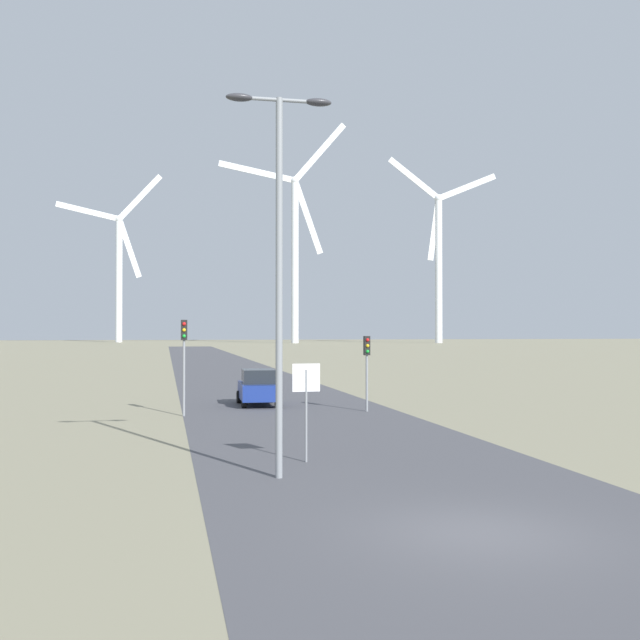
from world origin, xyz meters
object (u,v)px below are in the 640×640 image
object	(u,v)px
stop_sign_near	(306,393)
traffic_light_post_near_right	(367,356)
car_approaching	(258,387)
streetlamp	(279,239)
wind_turbine_left	(119,264)
traffic_light_post_near_left	(184,346)
wind_turbine_right	(439,253)
wind_turbine_center	(295,242)

from	to	relation	value
stop_sign_near	traffic_light_post_near_right	size ratio (longest dim) A/B	0.80
car_approaching	streetlamp	bearing A→B (deg)	-95.30
wind_turbine_left	stop_sign_near	bearing A→B (deg)	-85.34
traffic_light_post_near_left	wind_turbine_right	xyz separation A→B (m)	(81.66, 184.04, 24.50)
streetlamp	traffic_light_post_near_left	world-z (taller)	streetlamp
car_approaching	wind_turbine_left	bearing A→B (deg)	95.18
traffic_light_post_near_right	wind_turbine_left	size ratio (longest dim) A/B	0.06
streetlamp	wind_turbine_right	bearing A→B (deg)	68.16
traffic_light_post_near_right	wind_turbine_left	bearing A→B (deg)	96.30
stop_sign_near	wind_turbine_center	xyz separation A→B (m)	(34.55, 202.19, 28.89)
traffic_light_post_near_right	car_approaching	distance (m)	6.31
traffic_light_post_near_left	car_approaching	distance (m)	6.03
traffic_light_post_near_left	stop_sign_near	bearing A→B (deg)	-75.75
car_approaching	wind_turbine_left	distance (m)	217.23
car_approaching	wind_turbine_center	world-z (taller)	wind_turbine_center
streetlamp	traffic_light_post_near_left	distance (m)	15.05
wind_turbine_center	stop_sign_near	bearing A→B (deg)	-99.70
traffic_light_post_near_right	wind_turbine_left	xyz separation A→B (m)	(-24.15, 218.84, 22.92)
wind_turbine_left	traffic_light_post_near_right	bearing A→B (deg)	-83.70
streetlamp	wind_turbine_center	world-z (taller)	wind_turbine_center
streetlamp	wind_turbine_center	distance (m)	208.87
traffic_light_post_near_left	car_approaching	world-z (taller)	traffic_light_post_near_left
stop_sign_near	traffic_light_post_near_left	world-z (taller)	traffic_light_post_near_left
stop_sign_near	wind_turbine_right	world-z (taller)	wind_turbine_right
stop_sign_near	traffic_light_post_near_right	world-z (taller)	traffic_light_post_near_right
traffic_light_post_near_left	car_approaching	xyz separation A→B (m)	(3.80, 4.14, -2.21)
wind_turbine_right	wind_turbine_left	bearing A→B (deg)	160.20
streetlamp	traffic_light_post_near_right	world-z (taller)	streetlamp
stop_sign_near	wind_turbine_right	distance (m)	213.16
car_approaching	wind_turbine_center	distance (m)	191.02
stop_sign_near	car_approaching	bearing A→B (deg)	87.84
car_approaching	wind_turbine_left	world-z (taller)	wind_turbine_left
streetlamp	wind_turbine_center	size ratio (longest dim) A/B	0.15
traffic_light_post_near_right	car_approaching	xyz separation A→B (m)	(-4.67, 3.89, -1.69)
stop_sign_near	wind_turbine_center	distance (m)	207.15
traffic_light_post_near_right	wind_turbine_right	bearing A→B (deg)	68.28
streetlamp	stop_sign_near	distance (m)	4.81
traffic_light_post_near_left	wind_turbine_right	size ratio (longest dim) A/B	0.07
traffic_light_post_near_left	traffic_light_post_near_right	bearing A→B (deg)	1.67
wind_turbine_left	wind_turbine_center	bearing A→B (deg)	-28.80
traffic_light_post_near_right	wind_turbine_right	xyz separation A→B (m)	(73.20, 183.80, 25.02)
stop_sign_near	traffic_light_post_near_left	bearing A→B (deg)	104.25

